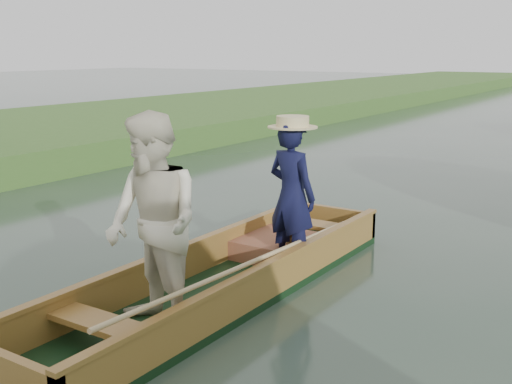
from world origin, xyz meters
The scene contains 2 objects.
ground centered at (0.00, 0.00, 0.00)m, with size 120.00×120.00×0.00m, color #283D30.
punt centered at (0.09, -0.27, 0.66)m, with size 1.21×5.00×1.93m.
Camera 1 is at (3.59, -4.84, 2.40)m, focal length 45.00 mm.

